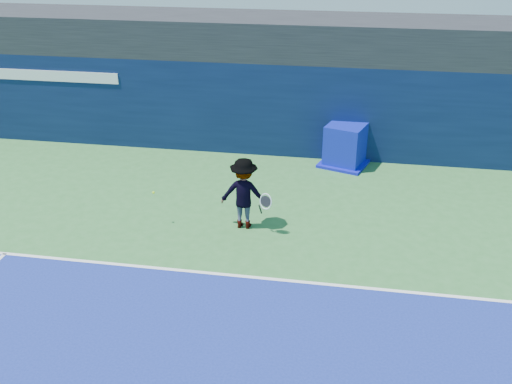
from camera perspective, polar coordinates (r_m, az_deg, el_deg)
ground at (r=10.48m, az=-8.23°, el=-17.22°), size 80.00×80.00×0.00m
baseline at (r=12.73m, az=-4.27°, el=-8.13°), size 24.00×0.10×0.01m
stadium_band at (r=19.22m, az=1.43°, el=15.38°), size 36.00×3.00×1.20m
back_wall_assembly at (r=18.77m, az=0.90°, el=8.52°), size 36.00×1.03×3.00m
equipment_cart at (r=18.11m, az=8.90°, el=4.52°), size 1.73×1.73×1.32m
tennis_player at (r=14.10m, az=-1.20°, el=-0.14°), size 1.36×0.75×1.85m
tennis_ball at (r=14.44m, az=-10.21°, el=-0.06°), size 0.07×0.07×0.07m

